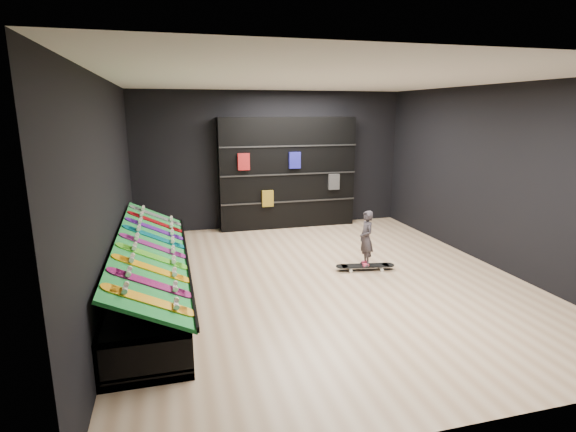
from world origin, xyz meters
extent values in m
cube|color=tan|center=(0.00, 0.00, 0.00)|extent=(6.00, 7.00, 0.01)
cube|color=white|center=(0.00, 0.00, 3.00)|extent=(6.00, 7.00, 0.01)
cube|color=black|center=(0.00, 3.50, 1.50)|extent=(6.00, 0.02, 3.00)
cube|color=black|center=(0.00, -3.50, 1.50)|extent=(6.00, 0.02, 3.00)
cube|color=black|center=(-3.00, 0.00, 1.50)|extent=(0.02, 7.00, 3.00)
cube|color=black|center=(3.00, 0.00, 1.50)|extent=(0.02, 7.00, 3.00)
cube|color=#116D27|center=(-2.50, 0.00, 0.71)|extent=(0.92, 4.50, 0.46)
cube|color=black|center=(0.33, 3.32, 1.22)|extent=(3.05, 0.36, 2.44)
imported|color=black|center=(0.82, 0.19, 0.37)|extent=(0.16, 0.22, 0.55)
camera|label=1|loc=(-2.23, -6.26, 2.58)|focal=28.00mm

